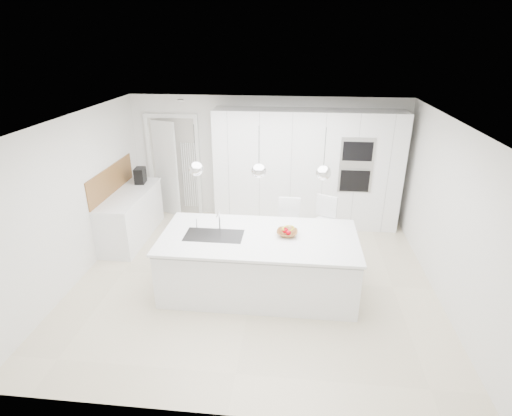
# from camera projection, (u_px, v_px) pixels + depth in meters

# --- Properties ---
(floor) EXTENTS (5.50, 5.50, 0.00)m
(floor) POSITION_uv_depth(u_px,v_px,m) (254.00, 279.00, 6.34)
(floor) COLOR beige
(floor) RESTS_ON ground
(wall_back) EXTENTS (5.50, 0.00, 5.50)m
(wall_back) POSITION_uv_depth(u_px,v_px,m) (267.00, 159.00, 8.13)
(wall_back) COLOR white
(wall_back) RESTS_ON ground
(wall_left) EXTENTS (0.00, 5.00, 5.00)m
(wall_left) POSITION_uv_depth(u_px,v_px,m) (76.00, 199.00, 6.11)
(wall_left) COLOR white
(wall_left) RESTS_ON ground
(ceiling) EXTENTS (5.50, 5.50, 0.00)m
(ceiling) POSITION_uv_depth(u_px,v_px,m) (254.00, 121.00, 5.35)
(ceiling) COLOR white
(ceiling) RESTS_ON wall_back
(tall_cabinets) EXTENTS (3.60, 0.60, 2.30)m
(tall_cabinets) POSITION_uv_depth(u_px,v_px,m) (307.00, 169.00, 7.82)
(tall_cabinets) COLOR white
(tall_cabinets) RESTS_ON floor
(oven_stack) EXTENTS (0.62, 0.04, 1.05)m
(oven_stack) POSITION_uv_depth(u_px,v_px,m) (356.00, 166.00, 7.37)
(oven_stack) COLOR #A5A5A8
(oven_stack) RESTS_ON tall_cabinets
(doorway_frame) EXTENTS (1.11, 0.08, 2.13)m
(doorway_frame) POSITION_uv_depth(u_px,v_px,m) (174.00, 167.00, 8.38)
(doorway_frame) COLOR white
(doorway_frame) RESTS_ON floor
(hallway_door) EXTENTS (0.76, 0.38, 2.00)m
(hallway_door) POSITION_uv_depth(u_px,v_px,m) (162.00, 168.00, 8.36)
(hallway_door) COLOR white
(hallway_door) RESTS_ON floor
(radiator) EXTENTS (0.32, 0.04, 1.40)m
(radiator) POSITION_uv_depth(u_px,v_px,m) (190.00, 176.00, 8.40)
(radiator) COLOR white
(radiator) RESTS_ON floor
(left_base_cabinets) EXTENTS (0.60, 1.80, 0.86)m
(left_base_cabinets) POSITION_uv_depth(u_px,v_px,m) (131.00, 217.00, 7.50)
(left_base_cabinets) COLOR white
(left_base_cabinets) RESTS_ON floor
(left_worktop) EXTENTS (0.62, 1.82, 0.04)m
(left_worktop) POSITION_uv_depth(u_px,v_px,m) (128.00, 194.00, 7.32)
(left_worktop) COLOR white
(left_worktop) RESTS_ON left_base_cabinets
(oak_backsplash) EXTENTS (0.02, 1.80, 0.50)m
(oak_backsplash) POSITION_uv_depth(u_px,v_px,m) (111.00, 180.00, 7.24)
(oak_backsplash) COLOR brown
(oak_backsplash) RESTS_ON wall_left
(island_base) EXTENTS (2.80, 1.20, 0.86)m
(island_base) POSITION_uv_depth(u_px,v_px,m) (259.00, 266.00, 5.89)
(island_base) COLOR white
(island_base) RESTS_ON floor
(island_worktop) EXTENTS (2.84, 1.40, 0.04)m
(island_worktop) POSITION_uv_depth(u_px,v_px,m) (259.00, 237.00, 5.75)
(island_worktop) COLOR white
(island_worktop) RESTS_ON island_base
(island_sink) EXTENTS (0.84, 0.44, 0.18)m
(island_sink) POSITION_uv_depth(u_px,v_px,m) (214.00, 240.00, 5.79)
(island_sink) COLOR #3F3F42
(island_sink) RESTS_ON island_worktop
(island_tap) EXTENTS (0.02, 0.02, 0.30)m
(island_tap) POSITION_uv_depth(u_px,v_px,m) (220.00, 220.00, 5.88)
(island_tap) COLOR white
(island_tap) RESTS_ON island_worktop
(pendant_left) EXTENTS (0.20, 0.20, 0.20)m
(pendant_left) POSITION_uv_depth(u_px,v_px,m) (196.00, 169.00, 5.38)
(pendant_left) COLOR white
(pendant_left) RESTS_ON ceiling
(pendant_mid) EXTENTS (0.20, 0.20, 0.20)m
(pendant_mid) POSITION_uv_depth(u_px,v_px,m) (259.00, 171.00, 5.30)
(pendant_mid) COLOR white
(pendant_mid) RESTS_ON ceiling
(pendant_right) EXTENTS (0.20, 0.20, 0.20)m
(pendant_right) POSITION_uv_depth(u_px,v_px,m) (323.00, 173.00, 5.22)
(pendant_right) COLOR white
(pendant_right) RESTS_ON ceiling
(fruit_bowl) EXTENTS (0.32, 0.32, 0.07)m
(fruit_bowl) POSITION_uv_depth(u_px,v_px,m) (287.00, 233.00, 5.75)
(fruit_bowl) COLOR brown
(fruit_bowl) RESTS_ON island_worktop
(espresso_machine) EXTENTS (0.21, 0.30, 0.30)m
(espresso_machine) POSITION_uv_depth(u_px,v_px,m) (140.00, 175.00, 7.78)
(espresso_machine) COLOR black
(espresso_machine) RESTS_ON left_worktop
(bar_stool_left) EXTENTS (0.39, 0.53, 1.13)m
(bar_stool_left) POSITION_uv_depth(u_px,v_px,m) (288.00, 233.00, 6.58)
(bar_stool_left) COLOR white
(bar_stool_left) RESTS_ON floor
(bar_stool_right) EXTENTS (0.55, 0.62, 1.12)m
(bar_stool_right) POSITION_uv_depth(u_px,v_px,m) (326.00, 231.00, 6.66)
(bar_stool_right) COLOR white
(bar_stool_right) RESTS_ON floor
(apple_a) EXTENTS (0.07, 0.07, 0.07)m
(apple_a) POSITION_uv_depth(u_px,v_px,m) (288.00, 233.00, 5.69)
(apple_a) COLOR #C20012
(apple_a) RESTS_ON fruit_bowl
(apple_b) EXTENTS (0.09, 0.09, 0.09)m
(apple_b) POSITION_uv_depth(u_px,v_px,m) (285.00, 230.00, 5.75)
(apple_b) COLOR #C20012
(apple_b) RESTS_ON fruit_bowl
(apple_c) EXTENTS (0.08, 0.08, 0.08)m
(apple_c) POSITION_uv_depth(u_px,v_px,m) (285.00, 230.00, 5.77)
(apple_c) COLOR #C20012
(apple_c) RESTS_ON fruit_bowl
(banana_bunch) EXTENTS (0.21, 0.16, 0.19)m
(banana_bunch) POSITION_uv_depth(u_px,v_px,m) (288.00, 228.00, 5.74)
(banana_bunch) COLOR yellow
(banana_bunch) RESTS_ON fruit_bowl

